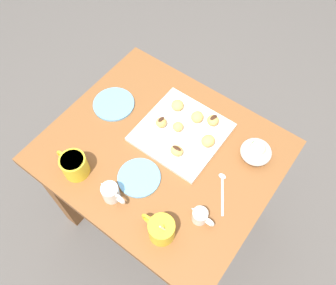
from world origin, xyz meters
TOP-DOWN VIEW (x-y plane):
  - ground_plane at (0.00, 0.00)m, footprint 8.00×8.00m
  - dining_table at (0.00, 0.00)m, footprint 0.85×0.73m
  - pastry_plate_square at (-0.02, -0.11)m, footprint 0.31×0.31m
  - coffee_mug_yellow_left at (-0.19, 0.26)m, footprint 0.12×0.09m
  - coffee_mug_yellow_right at (0.20, 0.26)m, footprint 0.13×0.09m
  - cream_pitcher_white at (0.02, 0.25)m, footprint 0.10×0.06m
  - ice_cream_bowl at (-0.30, -0.19)m, footprint 0.12×0.12m
  - chocolate_sauce_pitcher at (-0.27, 0.14)m, footprint 0.09×0.05m
  - saucer_sky_left at (0.29, -0.05)m, footprint 0.17×0.17m
  - saucer_sky_right at (-0.01, 0.14)m, footprint 0.16×0.16m
  - loose_spoon_near_saucer at (-0.27, -0.00)m, footprint 0.10×0.14m
  - beignet_0 at (-0.03, -0.19)m, footprint 0.05×0.06m
  - beignet_1 at (0.00, -0.11)m, footprint 0.06×0.06m
  - beignet_2 at (-0.09, -0.21)m, footprint 0.05×0.05m
  - chocolate_drizzle_2 at (-0.09, -0.21)m, footprint 0.03×0.04m
  - beignet_3 at (0.06, -0.08)m, footprint 0.05×0.05m
  - chocolate_drizzle_3 at (0.06, -0.08)m, footprint 0.02×0.03m
  - beignet_4 at (0.06, -0.19)m, footprint 0.06×0.06m
  - beignet_5 at (-0.06, -0.02)m, footprint 0.05×0.05m
  - chocolate_drizzle_5 at (-0.06, -0.02)m, footprint 0.04×0.02m
  - beignet_6 at (-0.13, -0.12)m, footprint 0.06×0.07m

SIDE VIEW (x-z plane):
  - ground_plane at x=0.00m, z-range 0.00..0.00m
  - dining_table at x=0.00m, z-range 0.20..0.91m
  - loose_spoon_near_saucer at x=-0.27m, z-range 0.70..0.71m
  - saucer_sky_left at x=0.29m, z-range 0.70..0.71m
  - saucer_sky_right at x=-0.01m, z-range 0.70..0.71m
  - pastry_plate_square at x=-0.02m, z-range 0.70..0.72m
  - chocolate_sauce_pitcher at x=-0.27m, z-range 0.70..0.76m
  - beignet_4 at x=0.06m, z-range 0.72..0.75m
  - beignet_1 at x=0.00m, z-range 0.72..0.75m
  - beignet_0 at x=-0.03m, z-range 0.72..0.75m
  - beignet_5 at x=-0.06m, z-range 0.72..0.75m
  - beignet_2 at x=-0.09m, z-range 0.72..0.76m
  - beignet_6 at x=-0.13m, z-range 0.72..0.76m
  - beignet_3 at x=0.06m, z-range 0.72..0.76m
  - ice_cream_bowl at x=-0.30m, z-range 0.70..0.78m
  - cream_pitcher_white at x=0.02m, z-range 0.70..0.78m
  - coffee_mug_yellow_left at x=-0.19m, z-range 0.68..0.82m
  - coffee_mug_yellow_right at x=0.20m, z-range 0.71..0.79m
  - chocolate_drizzle_5 at x=-0.06m, z-range 0.75..0.76m
  - chocolate_drizzle_2 at x=-0.09m, z-range 0.75..0.76m
  - chocolate_drizzle_3 at x=0.06m, z-range 0.76..0.76m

